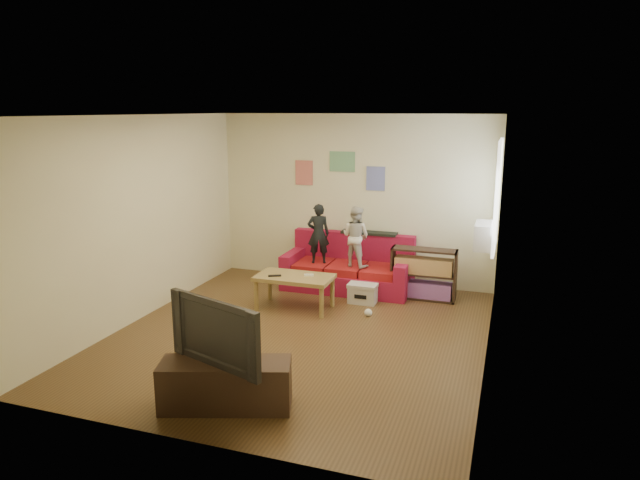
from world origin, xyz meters
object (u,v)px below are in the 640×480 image
(television, at_px, (223,330))
(coffee_table, at_px, (294,280))
(child_a, at_px, (318,234))
(child_b, at_px, (356,236))
(file_box, at_px, (363,293))
(tv_stand, at_px, (226,385))
(sofa, at_px, (349,270))
(bookshelf, at_px, (423,277))

(television, bearing_deg, coffee_table, 117.01)
(child_a, bearing_deg, child_b, 160.99)
(coffee_table, xyz_separation_m, television, (0.39, -2.78, 0.37))
(file_box, distance_m, tv_stand, 3.38)
(child_b, relative_size, file_box, 2.21)
(sofa, distance_m, television, 3.98)
(child_b, relative_size, television, 0.83)
(child_a, bearing_deg, television, 76.63)
(sofa, xyz_separation_m, television, (-0.08, -3.95, 0.49))
(file_box, bearing_deg, child_b, 118.92)
(coffee_table, height_order, file_box, coffee_table)
(sofa, xyz_separation_m, bookshelf, (1.19, -0.15, 0.05))
(bookshelf, distance_m, television, 4.03)
(child_b, bearing_deg, sofa, -30.23)
(child_a, height_order, child_b, child_a)
(child_b, distance_m, bookshelf, 1.18)
(coffee_table, distance_m, file_box, 1.06)
(child_a, distance_m, television, 3.81)
(child_b, height_order, coffee_table, child_b)
(television, bearing_deg, file_box, 101.13)
(bookshelf, bearing_deg, television, -108.48)
(child_b, bearing_deg, coffee_table, 76.98)
(child_a, height_order, coffee_table, child_a)
(sofa, distance_m, coffee_table, 1.27)
(coffee_table, distance_m, tv_stand, 2.81)
(sofa, height_order, television, television)
(tv_stand, bearing_deg, coffee_table, 79.46)
(bookshelf, bearing_deg, coffee_table, -148.36)
(child_a, xyz_separation_m, bookshelf, (1.64, 0.02, -0.54))
(tv_stand, bearing_deg, child_b, 68.14)
(file_box, distance_m, television, 3.44)
(child_b, bearing_deg, television, 104.90)
(sofa, bearing_deg, file_box, -57.23)
(sofa, bearing_deg, television, -91.13)
(child_b, xyz_separation_m, file_box, (0.24, -0.44, -0.73))
(sofa, xyz_separation_m, tv_stand, (-0.08, -3.95, -0.06))
(sofa, bearing_deg, tv_stand, -91.13)
(bookshelf, bearing_deg, file_box, -150.41)
(file_box, height_order, tv_stand, tv_stand)
(child_a, relative_size, coffee_table, 0.87)
(sofa, bearing_deg, child_a, -159.67)
(child_a, bearing_deg, tv_stand, 76.63)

